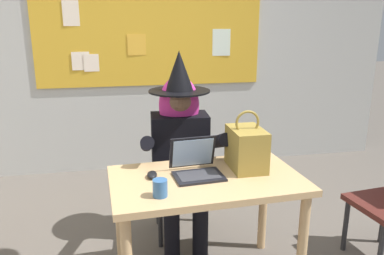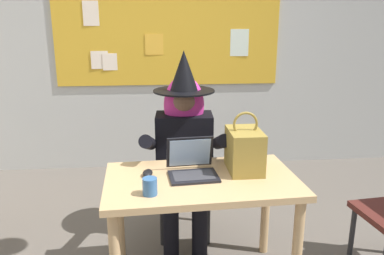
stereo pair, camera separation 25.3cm
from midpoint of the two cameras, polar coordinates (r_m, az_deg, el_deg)
name	(u,v)px [view 1 (the left image)]	position (r m, az deg, el deg)	size (l,w,h in m)	color
wall_back_bulletin	(151,33)	(4.27, -7.88, 13.75)	(5.49, 2.34, 3.00)	#B2B2AD
desk_main	(206,194)	(2.37, -0.94, -9.87)	(1.18, 0.73, 0.73)	tan
chair_at_desk	(179,170)	(3.04, -4.28, -6.36)	(0.44, 0.44, 0.90)	black
person_costumed	(181,140)	(2.83, -4.26, -1.89)	(0.62, 0.70, 1.43)	black
laptop	(196,167)	(2.35, -2.46, -5.87)	(0.31, 0.30, 0.22)	black
computer_mouse	(152,175)	(2.34, -9.05, -6.99)	(0.06, 0.10, 0.03)	black
handbag	(246,148)	(2.43, 5.12, -3.10)	(0.20, 0.30, 0.38)	olive
coffee_mug	(160,188)	(2.09, -8.26, -8.95)	(0.08, 0.08, 0.10)	#336099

